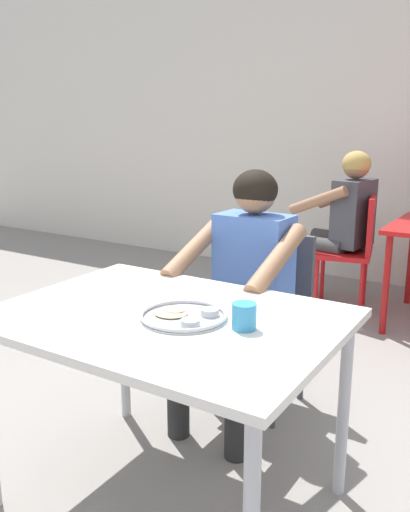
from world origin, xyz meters
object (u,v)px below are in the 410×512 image
object	(u,v)px
chair_red_left	(355,245)
table_foreground	(167,333)
chair_foreground	(265,306)
thali_tray	(184,316)
diner_foreground	(244,275)
patron_background	(341,215)
drinking_cup	(244,315)

from	to	relation	value
chair_red_left	table_foreground	bearing A→B (deg)	-88.33
table_foreground	chair_foreground	world-z (taller)	chair_foreground
thali_tray	diner_foreground	distance (m)	0.70
thali_tray	patron_background	bearing A→B (deg)	96.35
thali_tray	drinking_cup	bearing A→B (deg)	7.01
drinking_cup	diner_foreground	size ratio (longest dim) A/B	0.07
diner_foreground	table_foreground	bearing A→B (deg)	-85.10
table_foreground	chair_red_left	world-z (taller)	chair_red_left
table_foreground	chair_foreground	xyz separation A→B (m)	(-0.05, 0.89, -0.17)
thali_tray	chair_foreground	xyz separation A→B (m)	(-0.13, 0.91, -0.26)
thali_tray	chair_red_left	xyz separation A→B (m)	(-0.15, 2.45, -0.24)
drinking_cup	chair_foreground	xyz separation A→B (m)	(-0.35, 0.88, -0.29)
chair_foreground	diner_foreground	bearing A→B (deg)	-91.18
patron_background	diner_foreground	bearing A→B (deg)	-85.62
table_foreground	diner_foreground	xyz separation A→B (m)	(-0.06, 0.67, 0.04)
table_foreground	chair_foreground	size ratio (longest dim) A/B	1.38
table_foreground	diner_foreground	distance (m)	0.67
patron_background	drinking_cup	bearing A→B (deg)	-78.77
drinking_cup	chair_foreground	size ratio (longest dim) A/B	0.10
table_foreground	drinking_cup	xyz separation A→B (m)	(0.29, 0.01, 0.12)
diner_foreground	patron_background	distance (m)	1.81
chair_foreground	patron_background	size ratio (longest dim) A/B	0.72
patron_background	chair_foreground	bearing A→B (deg)	-84.84
chair_foreground	chair_red_left	distance (m)	1.54
table_foreground	patron_background	world-z (taller)	patron_background
diner_foreground	patron_background	world-z (taller)	patron_background
table_foreground	chair_red_left	bearing A→B (deg)	91.67
chair_red_left	diner_foreground	bearing A→B (deg)	-89.56
drinking_cup	chair_red_left	size ratio (longest dim) A/B	0.10
diner_foreground	chair_red_left	size ratio (longest dim) A/B	1.35
chair_foreground	patron_background	distance (m)	1.60
thali_tray	patron_background	distance (m)	2.50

